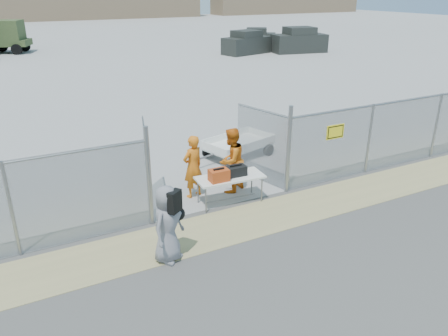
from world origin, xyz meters
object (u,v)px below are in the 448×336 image
folding_table (230,190)px  security_worker_right (231,160)px  utility_trailer (238,146)px  visitor (168,224)px  security_worker_left (193,167)px

folding_table → security_worker_right: 0.92m
utility_trailer → security_worker_right: bearing=-138.9°
folding_table → utility_trailer: size_ratio=0.60×
folding_table → utility_trailer: (1.89, 2.94, -0.02)m
security_worker_right → visitor: 3.68m
security_worker_left → utility_trailer: bearing=-158.0°
security_worker_right → visitor: bearing=14.3°
security_worker_left → visitor: size_ratio=1.03×
folding_table → utility_trailer: 3.50m
visitor → utility_trailer: visitor is taller
security_worker_left → utility_trailer: security_worker_left is taller
security_worker_right → utility_trailer: size_ratio=0.62×
folding_table → utility_trailer: bearing=61.5°
security_worker_right → utility_trailer: security_worker_right is taller
utility_trailer → visitor: bearing=-148.0°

